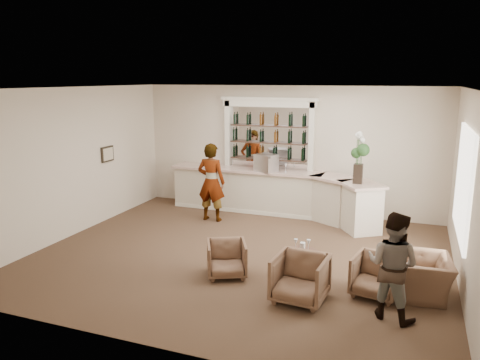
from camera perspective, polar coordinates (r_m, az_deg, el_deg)
name	(u,v)px	position (r m, az deg, el deg)	size (l,w,h in m)	color
ground	(241,255)	(9.55, 0.09, -9.10)	(8.00, 8.00, 0.00)	brown
room_shell	(260,136)	(9.57, 2.51, 5.42)	(8.04, 7.02, 3.32)	beige
bar_counter	(275,193)	(12.14, 4.34, -1.59)	(5.72, 1.80, 1.14)	silver
back_bar_alcove	(268,135)	(12.36, 3.49, 5.55)	(2.64, 0.25, 3.00)	white
cocktail_table	(301,265)	(8.48, 7.48, -10.23)	(0.63, 0.63, 0.50)	#44281D
sommelier	(211,182)	(11.55, -3.52, -0.26)	(0.71, 0.47, 1.95)	gray
guest	(393,266)	(7.28, 18.11, -9.89)	(0.79, 0.62, 1.63)	gray
armchair_left	(227,259)	(8.50, -1.64, -9.58)	(0.68, 0.70, 0.64)	brown
armchair_center	(300,278)	(7.64, 7.34, -11.81)	(0.81, 0.83, 0.76)	brown
armchair_right	(376,276)	(8.08, 16.29, -11.15)	(0.73, 0.75, 0.68)	brown
armchair_far	(422,276)	(8.34, 21.34, -10.88)	(1.00, 0.87, 0.65)	brown
espresso_machine	(266,163)	(12.00, 3.21, 2.11)	(0.50, 0.42, 0.44)	silver
flower_vase	(359,155)	(10.87, 14.31, 3.02)	(0.31, 0.31, 1.18)	black
wine_glass_bar_left	(266,167)	(12.05, 3.22, 1.59)	(0.07, 0.07, 0.21)	white
wine_glass_bar_right	(286,168)	(11.96, 5.60, 1.47)	(0.07, 0.07, 0.21)	white
wine_glass_tbl_a	(296,245)	(8.41, 6.80, -7.83)	(0.07, 0.07, 0.21)	white
wine_glass_tbl_b	(308,245)	(8.41, 8.35, -7.87)	(0.07, 0.07, 0.21)	white
wine_glass_tbl_c	(302,249)	(8.23, 7.62, -8.31)	(0.07, 0.07, 0.21)	white
napkin_holder	(303,246)	(8.50, 7.63, -7.94)	(0.08, 0.08, 0.12)	white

